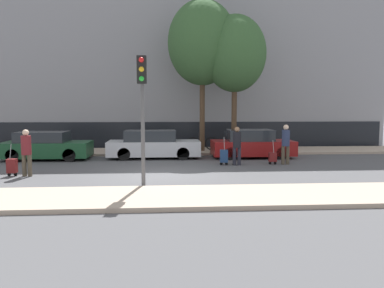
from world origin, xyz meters
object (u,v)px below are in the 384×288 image
trolley_left (12,166)px  pedestrian_left (26,150)px  parked_car_1 (153,145)px  bare_tree_near_crossing (202,43)px  trolley_right (273,157)px  trolley_center (224,156)px  parked_car_0 (46,146)px  pedestrian_center (237,144)px  bare_tree_down_street (235,54)px  traffic_light (142,95)px  parked_bicycle (202,143)px  pedestrian_right (286,142)px  parked_car_2 (252,145)px

trolley_left → pedestrian_left: bearing=-7.0°
parked_car_1 → bare_tree_near_crossing: 6.19m
trolley_right → trolley_center: bearing=-178.5°
trolley_center → trolley_right: size_ratio=1.14×
parked_car_0 → bare_tree_near_crossing: size_ratio=0.50×
pedestrian_center → bare_tree_down_street: size_ratio=0.23×
pedestrian_center → traffic_light: traffic_light is taller
trolley_right → parked_bicycle: 5.46m
pedestrian_left → pedestrian_right: (10.10, 2.18, 0.03)m
pedestrian_right → parked_bicycle: 5.78m
parked_car_2 → pedestrian_left: 10.20m
parked_car_2 → pedestrian_center: pedestrian_center is taller
trolley_left → trolley_center: 8.22m
parked_car_0 → bare_tree_down_street: size_ratio=0.56×
pedestrian_left → bare_tree_near_crossing: 10.79m
trolley_left → parked_car_2: bearing=24.5°
parked_car_2 → pedestrian_left: bearing=-153.9°
parked_car_0 → trolley_center: 8.46m
pedestrian_left → traffic_light: bearing=-22.2°
parked_car_2 → trolley_center: bearing=-126.6°
trolley_center → pedestrian_right: bearing=0.6°
pedestrian_center → pedestrian_right: bearing=8.2°
parked_car_2 → pedestrian_left: (-9.15, -4.49, 0.30)m
pedestrian_left → trolley_right: pedestrian_left is taller
trolley_left → parked_bicycle: trolley_left is taller
parked_car_1 → bare_tree_near_crossing: bearing=38.0°
parked_car_2 → bare_tree_near_crossing: bare_tree_near_crossing is taller
pedestrian_left → parked_bicycle: size_ratio=0.95×
parked_car_2 → trolley_center: (-1.74, -2.34, -0.26)m
parked_bicycle → bare_tree_down_street: size_ratio=0.25×
parked_bicycle → parked_car_0: bearing=-161.7°
trolley_center → traffic_light: (-3.15, -4.53, 2.41)m
trolley_center → traffic_light: bearing=-124.9°
parked_car_0 → parked_car_1: (5.05, 0.17, 0.01)m
parked_car_1 → trolley_center: bearing=-38.8°
parked_car_1 → parked_bicycle: parked_car_1 is taller
trolley_left → pedestrian_center: (8.50, 2.02, 0.56)m
trolley_left → bare_tree_near_crossing: bare_tree_near_crossing is taller
parked_car_0 → parked_bicycle: 8.06m
traffic_light → bare_tree_near_crossing: bearing=73.6°
trolley_left → parked_car_1: bearing=43.2°
parked_car_1 → parked_car_0: bearing=-178.0°
pedestrian_left → pedestrian_center: bearing=21.8°
parked_car_0 → pedestrian_left: bearing=-80.8°
pedestrian_left → traffic_light: traffic_light is taller
parked_car_0 → pedestrian_right: size_ratio=2.35×
pedestrian_center → parked_bicycle: 5.02m
parked_car_1 → parked_car_2: parked_car_2 is taller
parked_car_0 → trolley_right: size_ratio=3.85×
trolley_center → pedestrian_center: bearing=-5.9°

